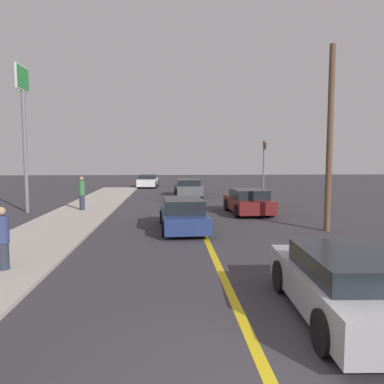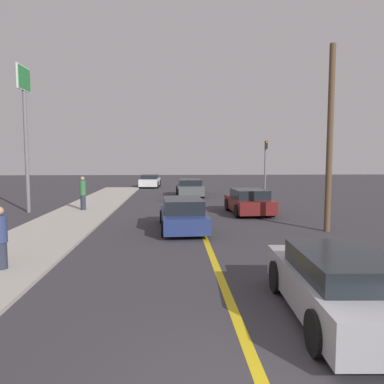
% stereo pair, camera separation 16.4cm
% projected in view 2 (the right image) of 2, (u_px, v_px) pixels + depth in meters
% --- Properties ---
extents(road_center_line, '(0.20, 60.00, 0.01)m').
position_uv_depth(road_center_line, '(193.00, 207.00, 22.45)').
color(road_center_line, gold).
rests_on(road_center_line, ground_plane).
extents(sidewalk_left, '(3.26, 32.24, 0.10)m').
position_uv_depth(sidewalk_left, '(83.00, 212.00, 20.28)').
color(sidewalk_left, '#ADA89E').
rests_on(sidewalk_left, ground_plane).
extents(car_near_right_lane, '(2.04, 4.37, 1.28)m').
position_uv_depth(car_near_right_lane, '(340.00, 285.00, 6.89)').
color(car_near_right_lane, '#9E9EA3').
rests_on(car_near_right_lane, ground_plane).
extents(car_ahead_center, '(2.03, 4.60, 1.31)m').
position_uv_depth(car_ahead_center, '(183.00, 215.00, 15.45)').
color(car_ahead_center, navy).
rests_on(car_ahead_center, ground_plane).
extents(car_far_distant, '(2.17, 4.07, 1.32)m').
position_uv_depth(car_far_distant, '(249.00, 202.00, 19.82)').
color(car_far_distant, maroon).
rests_on(car_far_distant, ground_plane).
extents(car_parked_left_lot, '(2.09, 4.51, 1.31)m').
position_uv_depth(car_parked_left_lot, '(190.00, 188.00, 28.82)').
color(car_parked_left_lot, '#4C5156').
rests_on(car_parked_left_lot, ground_plane).
extents(car_oncoming_far, '(2.05, 3.99, 1.28)m').
position_uv_depth(car_oncoming_far, '(150.00, 181.00, 37.37)').
color(car_oncoming_far, silver).
rests_on(car_oncoming_far, ground_plane).
extents(pedestrian_near_curb, '(0.35, 0.35, 1.63)m').
position_uv_depth(pedestrian_near_curb, '(0.00, 238.00, 9.64)').
color(pedestrian_near_curb, '#282D3D').
rests_on(pedestrian_near_curb, sidewalk_left).
extents(pedestrian_far_standing, '(0.33, 0.33, 1.84)m').
position_uv_depth(pedestrian_far_standing, '(83.00, 193.00, 20.59)').
color(pedestrian_far_standing, '#282D3D').
rests_on(pedestrian_far_standing, sidewalk_left).
extents(traffic_light, '(0.18, 0.40, 4.13)m').
position_uv_depth(traffic_light, '(265.00, 164.00, 26.02)').
color(traffic_light, slate).
rests_on(traffic_light, ground_plane).
extents(roadside_sign, '(0.20, 1.68, 7.78)m').
position_uv_depth(roadside_sign, '(25.00, 108.00, 19.86)').
color(roadside_sign, slate).
rests_on(roadside_sign, ground_plane).
extents(utility_pole, '(0.24, 0.24, 7.38)m').
position_uv_depth(utility_pole, '(330.00, 140.00, 14.81)').
color(utility_pole, brown).
rests_on(utility_pole, ground_plane).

